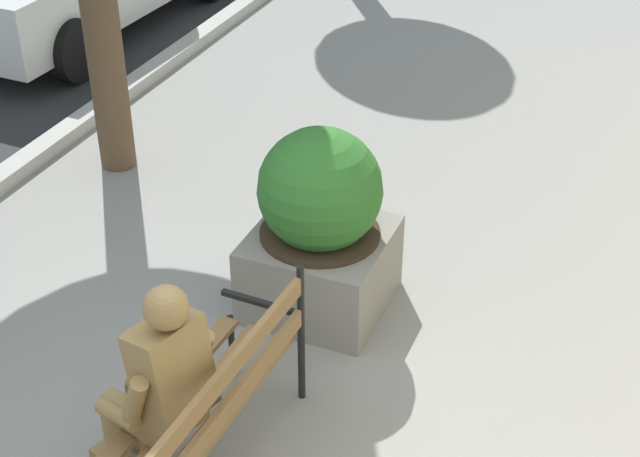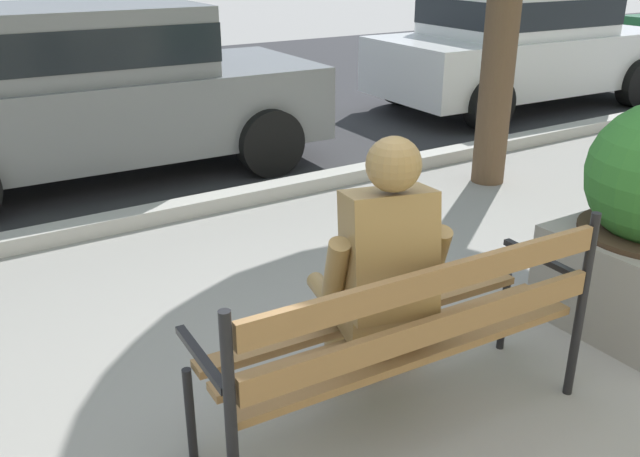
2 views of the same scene
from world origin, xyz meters
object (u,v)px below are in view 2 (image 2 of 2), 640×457
object	(u,v)px
bronze_statue_seated	(378,284)
parked_car_grey	(91,86)
park_bench	(409,328)
parked_car_white	(520,43)

from	to	relation	value
bronze_statue_seated	parked_car_grey	bearing A→B (deg)	90.69
park_bench	parked_car_grey	xyz separation A→B (m)	(-0.06, 4.53, 0.30)
park_bench	bronze_statue_seated	distance (m)	0.24
bronze_statue_seated	parked_car_white	xyz separation A→B (m)	(5.57, 4.33, 0.17)
bronze_statue_seated	parked_car_grey	xyz separation A→B (m)	(-0.05, 4.33, 0.17)
park_bench	parked_car_white	size ratio (longest dim) A/B	0.44
bronze_statue_seated	parked_car_white	size ratio (longest dim) A/B	0.33
park_bench	parked_car_grey	distance (m)	4.54
park_bench	parked_car_grey	world-z (taller)	parked_car_grey
parked_car_grey	parked_car_white	bearing A→B (deg)	0.00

